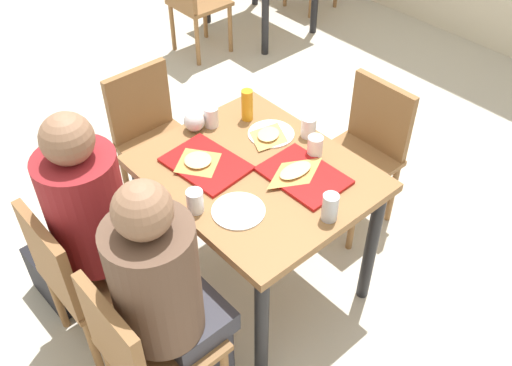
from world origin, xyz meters
The scene contains 23 objects.
ground_plane centered at (0.00, 0.00, -0.01)m, with size 10.00×10.00×0.02m, color beige.
main_table centered at (0.00, 0.00, 0.65)m, with size 0.98×0.82×0.77m.
chair_near_left centered at (-0.24, -0.80, 0.49)m, with size 0.40×0.40×0.84m.
chair_near_right centered at (0.24, -0.80, 0.49)m, with size 0.40×0.40×0.84m.
chair_far_side centered at (0.00, 0.80, 0.49)m, with size 0.40×0.40×0.84m.
chair_left_end centered at (-0.87, 0.00, 0.49)m, with size 0.40×0.40×0.84m.
person_in_red centered at (-0.24, -0.66, 0.73)m, with size 0.32×0.42×1.25m.
person_in_brown_jacket centered at (0.24, -0.66, 0.73)m, with size 0.32×0.42×1.25m.
tray_red_near centered at (-0.17, -0.14, 0.77)m, with size 0.36×0.26×0.02m, color #B21414.
tray_red_far centered at (0.17, 0.12, 0.77)m, with size 0.36×0.26×0.02m, color #B21414.
paper_plate_center centered at (-0.15, 0.23, 0.77)m, with size 0.22×0.22×0.01m, color white.
paper_plate_near_edge centered at (0.15, -0.23, 0.77)m, with size 0.22×0.22×0.01m, color white.
pizza_slice_a centered at (-0.19, -0.17, 0.79)m, with size 0.20×0.20×0.02m.
pizza_slice_b centered at (0.14, 0.10, 0.79)m, with size 0.13×0.24×0.02m.
pizza_slice_c centered at (-0.13, 0.20, 0.78)m, with size 0.20×0.22×0.02m.
plastic_cup_a centered at (-0.02, 0.35, 0.82)m, with size 0.07×0.07×0.10m, color white.
plastic_cup_b centered at (0.02, -0.35, 0.82)m, with size 0.07×0.07×0.10m, color white.
plastic_cup_c centered at (-0.39, 0.06, 0.82)m, with size 0.07×0.07×0.10m, color white.
plastic_cup_d centered at (0.10, 0.27, 0.82)m, with size 0.07×0.07×0.10m, color white.
soda_can centered at (0.42, 0.02, 0.83)m, with size 0.07×0.07×0.12m, color #B7BCC6.
condiment_bottle centered at (-0.32, 0.23, 0.85)m, with size 0.06×0.06×0.16m, color orange.
foil_bundle centered at (-0.42, -0.02, 0.82)m, with size 0.10×0.10×0.10m, color silver.
handbag centered at (-0.59, -0.81, 0.14)m, with size 0.32×0.16×0.28m, color black.
Camera 1 is at (1.43, -1.27, 2.39)m, focal length 40.06 mm.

